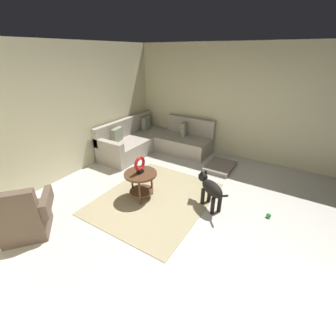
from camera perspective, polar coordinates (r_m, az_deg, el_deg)
The scene contains 11 objects.
ground_plane at distance 3.95m, azimuth 4.10°, elevation -12.53°, with size 6.00×6.00×0.10m, color silver.
wall_back at distance 5.19m, azimuth -26.09°, elevation 12.25°, with size 6.00×0.12×2.70m, color beige.
wall_right at distance 5.91m, azimuth 18.56°, elevation 15.21°, with size 0.12×6.00×2.70m, color beige.
area_rug at distance 4.30m, azimuth -3.26°, elevation -7.71°, with size 2.30×1.90×0.01m, color tan.
sectional_couch at distance 6.17m, azimuth -3.71°, elevation 6.79°, with size 2.20×2.25×0.88m.
armchair at distance 3.98m, azimuth -33.10°, elevation -10.64°, with size 1.00×0.97×0.88m.
side_table at distance 4.13m, azimuth -7.00°, elevation -2.74°, with size 0.60×0.60×0.54m.
torus_sculpture at distance 3.99m, azimuth -7.24°, elevation 0.91°, with size 0.28×0.08×0.33m.
dog_bed_mat at distance 5.47m, azimuth 13.15°, elevation 0.36°, with size 0.80×0.60×0.09m, color gray.
dog at distance 3.96m, azimuth 10.85°, elevation -5.20°, with size 0.52×0.73×0.63m.
dog_toy_ball at distance 4.20m, azimuth 24.36°, elevation -11.00°, with size 0.08×0.08×0.08m, color green.
Camera 1 is at (-2.70, -1.34, 2.50)m, focal length 23.79 mm.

